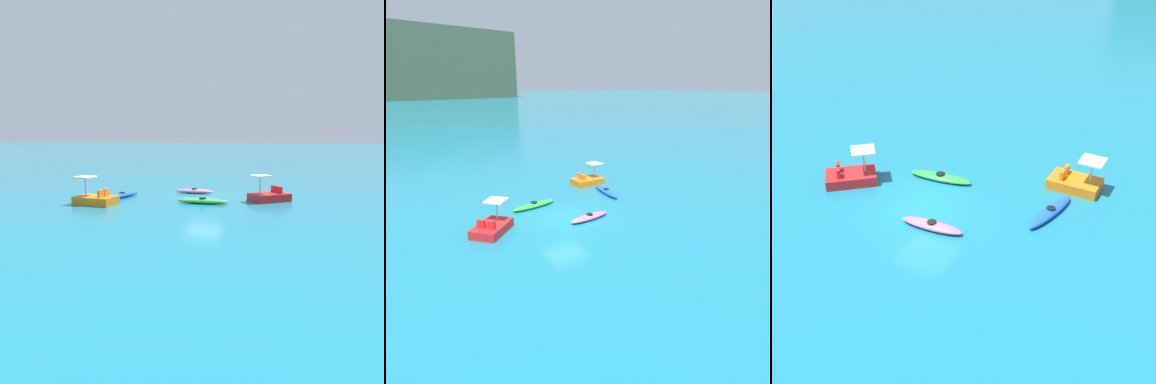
% 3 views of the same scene
% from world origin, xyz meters
% --- Properties ---
extents(ground_plane, '(600.00, 600.00, 0.00)m').
position_xyz_m(ground_plane, '(0.00, 0.00, 0.00)').
color(ground_plane, '#19728C').
extents(kayak_green, '(3.28, 1.07, 0.37)m').
position_xyz_m(kayak_green, '(-0.79, 2.67, 0.16)').
color(kayak_green, green).
rests_on(kayak_green, ground_plane).
extents(kayak_pink, '(2.83, 0.86, 0.37)m').
position_xyz_m(kayak_pink, '(1.05, -1.07, 0.16)').
color(kayak_pink, pink).
rests_on(kayak_pink, ground_plane).
extents(kayak_blue, '(1.22, 3.35, 0.37)m').
position_xyz_m(kayak_blue, '(5.04, 2.36, 0.16)').
color(kayak_blue, blue).
rests_on(kayak_blue, ground_plane).
extents(pedal_boat_orange, '(2.45, 1.50, 1.68)m').
position_xyz_m(pedal_boat_orange, '(5.24, 5.10, 0.34)').
color(pedal_boat_orange, orange).
rests_on(pedal_boat_orange, ground_plane).
extents(pedal_boat_red, '(2.79, 2.72, 1.68)m').
position_xyz_m(pedal_boat_red, '(-4.49, 0.42, 0.34)').
color(pedal_boat_red, red).
rests_on(pedal_boat_red, ground_plane).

